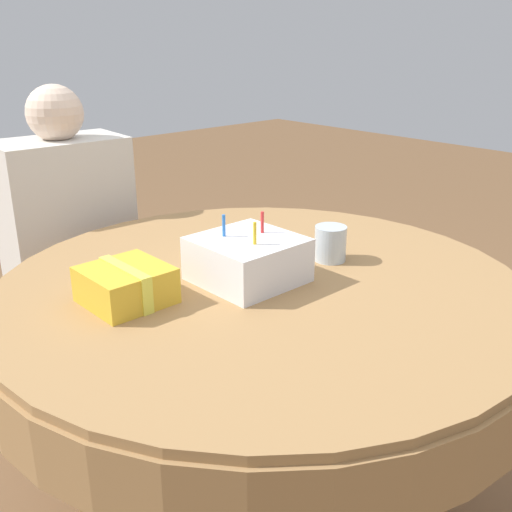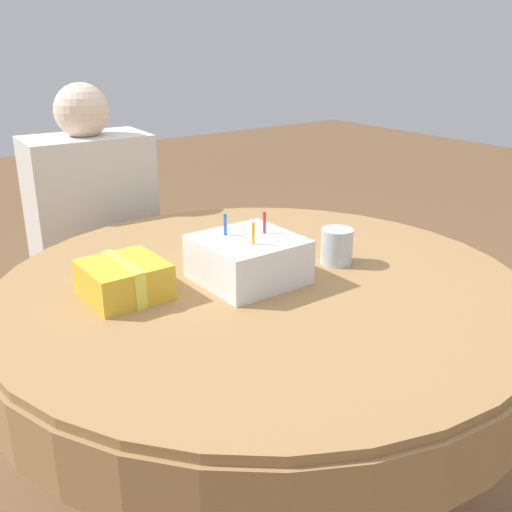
# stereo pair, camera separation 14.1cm
# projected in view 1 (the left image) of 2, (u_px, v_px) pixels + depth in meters

# --- Properties ---
(dining_table) EXTENTS (1.29, 1.29, 0.77)m
(dining_table) POSITION_uv_depth(u_px,v_px,m) (261.00, 314.00, 1.47)
(dining_table) COLOR #9E7547
(dining_table) RESTS_ON ground_plane
(chair) EXTENTS (0.43, 0.43, 0.86)m
(chair) POSITION_uv_depth(u_px,v_px,m) (68.00, 287.00, 2.16)
(chair) COLOR #A37A4C
(chair) RESTS_ON ground_plane
(person) EXTENTS (0.42, 0.36, 1.18)m
(person) POSITION_uv_depth(u_px,v_px,m) (70.00, 231.00, 2.01)
(person) COLOR beige
(person) RESTS_ON ground_plane
(birthday_cake) EXTENTS (0.23, 0.23, 0.16)m
(birthday_cake) POSITION_uv_depth(u_px,v_px,m) (248.00, 259.00, 1.42)
(birthday_cake) COLOR white
(birthday_cake) RESTS_ON dining_table
(drinking_glass) EXTENTS (0.08, 0.08, 0.09)m
(drinking_glass) POSITION_uv_depth(u_px,v_px,m) (330.00, 243.00, 1.55)
(drinking_glass) COLOR silver
(drinking_glass) RESTS_ON dining_table
(gift_box) EXTENTS (0.17, 0.18, 0.09)m
(gift_box) POSITION_uv_depth(u_px,v_px,m) (126.00, 285.00, 1.31)
(gift_box) COLOR gold
(gift_box) RESTS_ON dining_table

